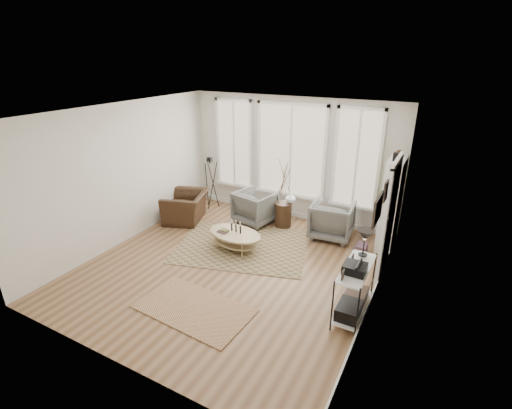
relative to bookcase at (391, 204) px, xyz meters
The scene contains 17 objects.
room 3.30m from the bookcase, 137.70° to the right, with size 5.50×5.54×2.90m.
bay_window 2.57m from the bookcase, 168.63° to the left, with size 4.14×0.12×2.24m.
door 1.10m from the bookcase, 82.91° to the right, with size 0.09×1.06×2.22m.
bookcase is the anchor object (origin of this frame).
low_shelf 2.56m from the bookcase, 91.28° to the right, with size 0.38×1.08×1.30m.
wall_art 2.66m from the bookcase, 86.75° to the right, with size 0.04×0.88×0.44m.
rug_main 3.18m from the bookcase, 151.36° to the right, with size 2.67×2.00×0.01m, color brown.
rug_runner 4.38m from the bookcase, 122.55° to the right, with size 1.83×1.02×0.01m, color brown.
coffee_table 3.25m from the bookcase, 149.54° to the right, with size 1.26×0.89×0.54m.
armchair_left 3.05m from the bookcase, behind, with size 0.84×0.86×0.79m, color #60605C.
armchair_right 1.28m from the bookcase, behind, with size 0.88×0.90×0.82m, color #60605C.
side_table 2.32m from the bookcase, behind, with size 0.39×0.39×1.63m.
vase 2.19m from the bookcase, behind, with size 0.23×0.23×0.24m, color silver.
accent_chair 4.67m from the bookcase, 168.44° to the right, with size 0.92×1.06×0.69m, color #352215.
tripod_camera 4.48m from the bookcase, behind, with size 0.47×0.47×1.34m.
book_stack_near 1.06m from the bookcase, 130.95° to the right, with size 0.20×0.25×0.16m, color maroon.
book_stack_far 1.09m from the bookcase, 125.87° to the right, with size 0.21×0.26×0.17m, color maroon.
Camera 1 is at (3.28, -5.18, 3.79)m, focal length 26.00 mm.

